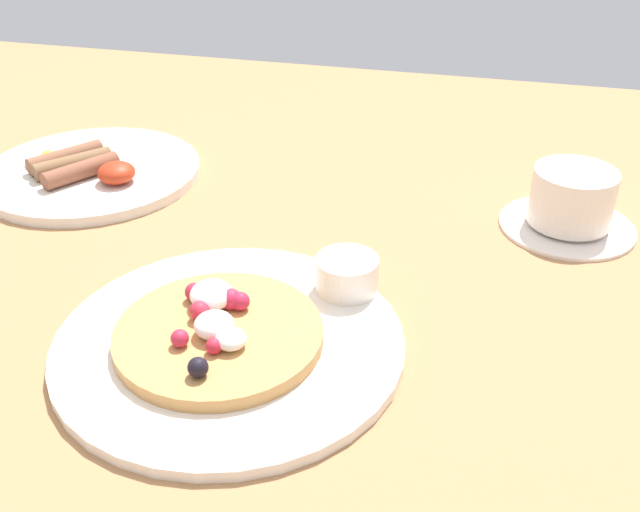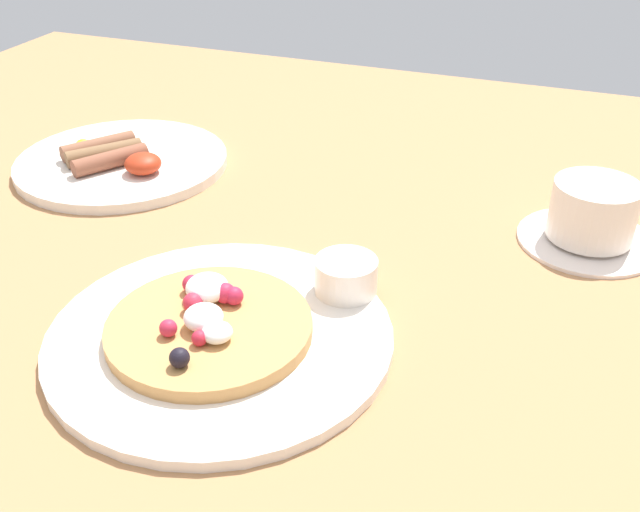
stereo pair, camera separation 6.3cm
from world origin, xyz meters
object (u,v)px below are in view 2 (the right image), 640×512
Objects in this scene: syrup_ramekin at (346,275)px; coffee_cup at (594,209)px; breakfast_plate at (122,162)px; pancake_plate at (220,336)px; coffee_saucer at (587,239)px.

coffee_cup is (19.64, 18.56, 1.13)cm from syrup_ramekin.
syrup_ramekin is at bearing -26.46° from breakfast_plate.
pancake_plate is at bearing -134.45° from coffee_cup.
breakfast_plate is 54.80cm from coffee_cup.
syrup_ramekin is 39.21cm from breakfast_plate.
coffee_cup reaches higher than coffee_saucer.
pancake_plate is 38.98cm from coffee_saucer.
syrup_ramekin is 0.22× the size of breakfast_plate.
coffee_cup is at bearing 45.55° from pancake_plate.
syrup_ramekin reaches higher than pancake_plate.
breakfast_plate is at bearing 153.54° from syrup_ramekin.
coffee_saucer is at bearing 45.40° from pancake_plate.
breakfast_plate is 2.22× the size of coffee_cup.
pancake_plate is at bearing -134.60° from coffee_saucer.
pancake_plate is 39.22cm from coffee_cup.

